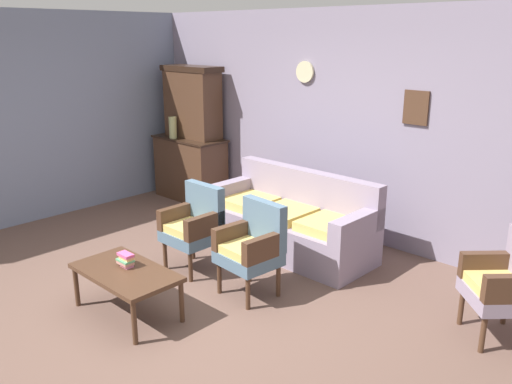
{
  "coord_description": "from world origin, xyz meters",
  "views": [
    {
      "loc": [
        3.53,
        -2.65,
        2.41
      ],
      "look_at": [
        -0.03,
        1.1,
        0.85
      ],
      "focal_mm": 37.09,
      "sensor_mm": 36.0,
      "label": 1
    }
  ],
  "objects": [
    {
      "name": "floral_couch",
      "position": [
        -0.09,
        1.75,
        0.33
      ],
      "size": [
        1.99,
        0.82,
        0.9
      ],
      "color": "gray",
      "rests_on": "ground"
    },
    {
      "name": "book_stack_on_table",
      "position": [
        -0.27,
        -0.32,
        0.48
      ],
      "size": [
        0.16,
        0.1,
        0.12
      ],
      "color": "pink",
      "rests_on": "coffee_table"
    },
    {
      "name": "ground_plane",
      "position": [
        0.0,
        0.0,
        0.0
      ],
      "size": [
        7.68,
        7.68,
        0.0
      ],
      "primitive_type": "plane",
      "color": "brown"
    },
    {
      "name": "side_cabinet",
      "position": [
        -2.47,
        2.25,
        0.47
      ],
      "size": [
        1.16,
        0.55,
        0.93
      ],
      "color": "#472D1E",
      "rests_on": "ground"
    },
    {
      "name": "cabinet_upper_hutch",
      "position": [
        -2.47,
        2.33,
        1.45
      ],
      "size": [
        0.99,
        0.38,
        1.03
      ],
      "color": "#472D1E",
      "rests_on": "side_cabinet"
    },
    {
      "name": "wall_left_side",
      "position": [
        -3.23,
        0.0,
        1.35
      ],
      "size": [
        0.06,
        5.2,
        2.7
      ],
      "primitive_type": "cube",
      "color": "slate",
      "rests_on": "ground"
    },
    {
      "name": "wall_back_with_decor",
      "position": [
        0.0,
        2.63,
        1.35
      ],
      "size": [
        6.4,
        0.09,
        2.7
      ],
      "color": "gray",
      "rests_on": "ground"
    },
    {
      "name": "wingback_chair_by_fireplace",
      "position": [
        2.34,
        1.51,
        0.5
      ],
      "size": [
        0.71,
        0.71,
        0.9
      ],
      "color": "gray",
      "rests_on": "ground"
    },
    {
      "name": "coffee_table",
      "position": [
        -0.2,
        -0.37,
        0.38
      ],
      "size": [
        1.0,
        0.56,
        0.42
      ],
      "color": "#472D1E",
      "rests_on": "ground"
    },
    {
      "name": "vase_on_cabinet",
      "position": [
        -2.62,
        2.07,
        1.09
      ],
      "size": [
        0.11,
        0.11,
        0.31
      ],
      "primitive_type": "cylinder",
      "color": "tan",
      "rests_on": "side_cabinet"
    },
    {
      "name": "armchair_near_couch_end",
      "position": [
        0.33,
        0.67,
        0.5
      ],
      "size": [
        0.56,
        0.53,
        0.9
      ],
      "color": "slate",
      "rests_on": "ground"
    },
    {
      "name": "armchair_by_doorway",
      "position": [
        -0.5,
        0.66,
        0.5
      ],
      "size": [
        0.52,
        0.49,
        0.9
      ],
      "color": "slate",
      "rests_on": "ground"
    }
  ]
}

